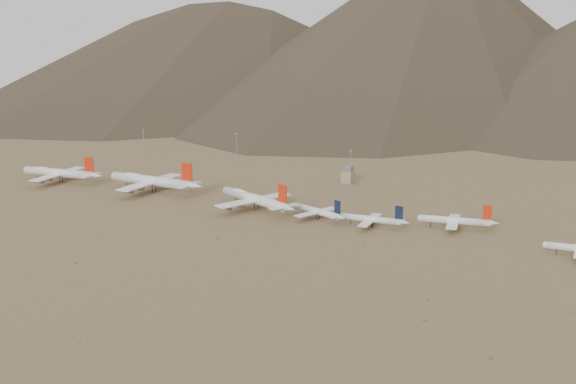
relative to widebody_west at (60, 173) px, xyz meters
The scene contains 13 objects.
ground 154.21m from the widebody_west, ahead, with size 3000.00×3000.00×0.00m, color olive.
widebody_west is the anchor object (origin of this frame).
widebody_centre 78.64m from the widebody_west, ahead, with size 76.72×58.61×22.79m.
widebody_east 164.20m from the widebody_west, ahead, with size 65.60×52.49×20.50m.
narrowbody_a 207.64m from the widebody_west, ahead, with size 41.38×30.91×14.26m.
narrowbody_b 241.91m from the widebody_west, ahead, with size 41.53×29.97×13.71m.
narrowbody_c 285.18m from the widebody_west, ahead, with size 44.60×32.70×14.90m.
control_tower 207.64m from the widebody_west, 28.43° to the left, with size 8.00×8.00×12.00m.
mast_far_west 96.22m from the widebody_west, 91.17° to the left, with size 2.00×0.60×25.70m.
mast_west 139.79m from the widebody_west, 56.95° to the left, with size 2.00×0.60×25.70m.
mast_centre 208.74m from the widebody_west, 25.03° to the left, with size 2.00×0.60×25.70m.
mast_east 301.64m from the widebody_west, 23.41° to the left, with size 2.00×0.60×25.70m.
desert_scrub 219.68m from the widebody_west, 33.55° to the right, with size 442.40×182.99×0.80m.
Camera 1 is at (235.46, -345.01, 113.67)m, focal length 45.00 mm.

